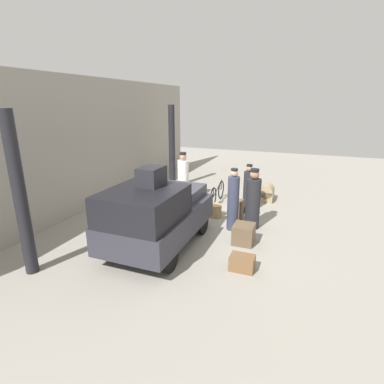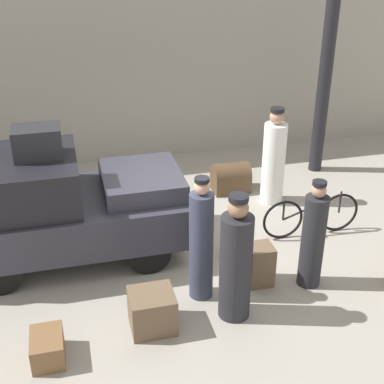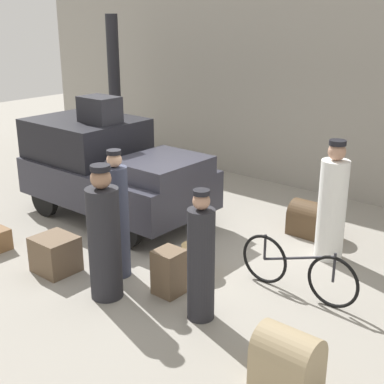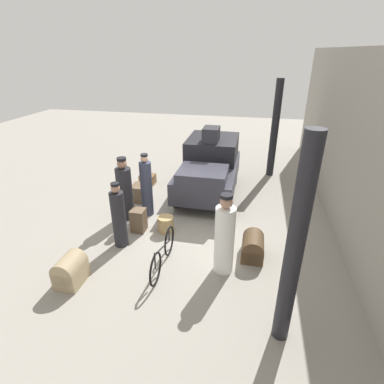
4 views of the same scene
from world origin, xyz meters
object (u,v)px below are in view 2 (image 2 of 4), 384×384
(conductor_in_dark_uniform, at_px, (274,160))
(trunk_on_truck_roof, at_px, (37,142))
(bicycle, at_px, (311,216))
(suitcase_tan_flat, at_px, (260,265))
(porter_carrying_trunk, at_px, (201,243))
(suitcase_black_upright, at_px, (48,348))
(porter_with_bicycle, at_px, (236,263))
(truck, at_px, (58,204))
(wicker_basket, at_px, (236,246))
(trunk_barrel_dark, at_px, (231,178))
(porter_standing_middle, at_px, (313,238))
(trunk_wicker_pale, at_px, (152,311))

(conductor_in_dark_uniform, height_order, trunk_on_truck_roof, trunk_on_truck_roof)
(bicycle, xyz_separation_m, suitcase_tan_flat, (-1.33, -1.08, -0.05))
(porter_carrying_trunk, bearing_deg, conductor_in_dark_uniform, 50.18)
(bicycle, height_order, suitcase_black_upright, bicycle)
(porter_with_bicycle, distance_m, trunk_on_truck_roof, 3.34)
(truck, distance_m, porter_with_bicycle, 3.01)
(conductor_in_dark_uniform, xyz_separation_m, porter_with_bicycle, (-1.73, -2.99, -0.02))
(conductor_in_dark_uniform, bearing_deg, wicker_basket, -126.96)
(trunk_barrel_dark, bearing_deg, suitcase_black_upright, -132.87)
(porter_standing_middle, relative_size, conductor_in_dark_uniform, 0.90)
(bicycle, xyz_separation_m, trunk_barrel_dark, (-0.80, 1.94, -0.10))
(bicycle, distance_m, conductor_in_dark_uniform, 1.42)
(bicycle, xyz_separation_m, porter_with_bicycle, (-1.92, -1.67, 0.47))
(suitcase_tan_flat, distance_m, trunk_barrel_dark, 3.07)
(suitcase_tan_flat, bearing_deg, porter_carrying_trunk, -175.75)
(wicker_basket, bearing_deg, trunk_on_truck_roof, 165.17)
(porter_with_bicycle, bearing_deg, bicycle, 41.13)
(suitcase_black_upright, xyz_separation_m, trunk_on_truck_roof, (0.09, 2.31, 1.79))
(truck, xyz_separation_m, porter_standing_middle, (3.49, -1.66, -0.15))
(trunk_on_truck_roof, bearing_deg, trunk_wicker_pale, -58.55)
(porter_standing_middle, bearing_deg, trunk_on_truck_roof, 155.63)
(conductor_in_dark_uniform, bearing_deg, trunk_barrel_dark, 134.93)
(truck, xyz_separation_m, porter_with_bicycle, (2.19, -2.06, -0.10))
(porter_carrying_trunk, height_order, porter_with_bicycle, porter_carrying_trunk)
(conductor_in_dark_uniform, relative_size, suitcase_tan_flat, 2.96)
(porter_standing_middle, distance_m, trunk_on_truck_roof, 4.20)
(bicycle, bearing_deg, porter_carrying_trunk, -152.87)
(truck, bearing_deg, porter_with_bicycle, -43.17)
(porter_standing_middle, bearing_deg, trunk_barrel_dark, 93.21)
(bicycle, distance_m, porter_with_bicycle, 2.59)
(porter_carrying_trunk, xyz_separation_m, trunk_on_truck_roof, (-2.05, 1.53, 1.10))
(porter_carrying_trunk, height_order, conductor_in_dark_uniform, porter_carrying_trunk)
(porter_standing_middle, height_order, porter_carrying_trunk, porter_carrying_trunk)
(conductor_in_dark_uniform, bearing_deg, porter_carrying_trunk, -129.82)
(porter_carrying_trunk, height_order, suitcase_black_upright, porter_carrying_trunk)
(bicycle, bearing_deg, suitcase_tan_flat, -140.87)
(trunk_barrel_dark, bearing_deg, porter_carrying_trunk, -114.96)
(bicycle, bearing_deg, trunk_barrel_dark, 112.49)
(truck, distance_m, trunk_wicker_pale, 2.40)
(porter_standing_middle, bearing_deg, bicycle, 63.97)
(trunk_barrel_dark, bearing_deg, wicker_basket, -105.71)
(trunk_barrel_dark, bearing_deg, porter_standing_middle, -86.79)
(bicycle, bearing_deg, wicker_basket, -165.85)
(porter_with_bicycle, xyz_separation_m, trunk_wicker_pale, (-1.12, 0.01, -0.57))
(truck, relative_size, porter_standing_middle, 2.08)
(truck, height_order, porter_with_bicycle, porter_with_bicycle)
(suitcase_tan_flat, bearing_deg, trunk_wicker_pale, -161.20)
(trunk_on_truck_roof, bearing_deg, porter_standing_middle, -24.37)
(bicycle, xyz_separation_m, wicker_basket, (-1.45, -0.37, -0.16))
(conductor_in_dark_uniform, height_order, trunk_barrel_dark, conductor_in_dark_uniform)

